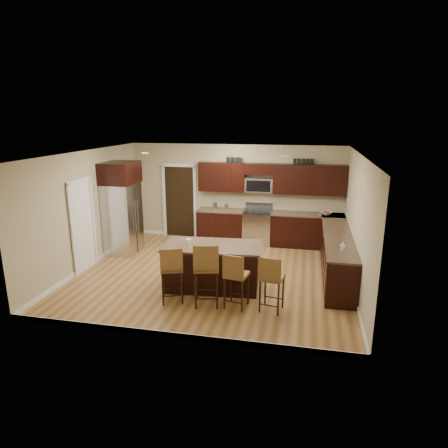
% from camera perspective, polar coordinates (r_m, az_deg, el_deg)
% --- Properties ---
extents(floor, '(6.00, 6.00, 0.00)m').
position_cam_1_polar(floor, '(9.08, -1.52, -7.16)').
color(floor, '#9D713E').
rests_on(floor, ground).
extents(ceiling, '(6.00, 6.00, 0.00)m').
position_cam_1_polar(ceiling, '(8.43, -1.65, 10.07)').
color(ceiling, silver).
rests_on(ceiling, wall_back).
extents(wall_back, '(6.00, 0.00, 6.00)m').
position_cam_1_polar(wall_back, '(11.29, 1.65, 4.45)').
color(wall_back, tan).
rests_on(wall_back, floor).
extents(wall_left, '(0.00, 5.50, 5.50)m').
position_cam_1_polar(wall_left, '(9.78, -18.96, 1.95)').
color(wall_left, tan).
rests_on(wall_left, floor).
extents(wall_right, '(0.00, 5.50, 5.50)m').
position_cam_1_polar(wall_right, '(8.50, 18.50, 0.07)').
color(wall_right, tan).
rests_on(wall_right, floor).
extents(base_cabinets, '(4.02, 3.96, 0.92)m').
position_cam_1_polar(base_cabinets, '(10.07, 10.99, -2.38)').
color(base_cabinets, black).
rests_on(base_cabinets, floor).
extents(upper_cabinets, '(4.00, 0.33, 0.80)m').
position_cam_1_polar(upper_cabinets, '(10.91, 6.95, 6.58)').
color(upper_cabinets, black).
rests_on(upper_cabinets, wall_back).
extents(range, '(0.76, 0.64, 1.11)m').
position_cam_1_polar(range, '(11.10, 4.80, -0.43)').
color(range, silver).
rests_on(range, floor).
extents(microwave, '(0.76, 0.31, 0.40)m').
position_cam_1_polar(microwave, '(11.00, 5.03, 5.55)').
color(microwave, silver).
rests_on(microwave, upper_cabinets).
extents(doorway, '(0.85, 0.03, 2.06)m').
position_cam_1_polar(doorway, '(11.74, -6.34, 3.19)').
color(doorway, black).
rests_on(doorway, floor).
extents(pantry_door, '(0.03, 0.80, 2.04)m').
position_cam_1_polar(pantry_door, '(9.60, -19.58, -0.38)').
color(pantry_door, white).
rests_on(pantry_door, floor).
extents(letter_decor, '(2.20, 0.03, 0.15)m').
position_cam_1_polar(letter_decor, '(10.87, 6.27, 8.99)').
color(letter_decor, black).
rests_on(letter_decor, upper_cabinets).
extents(island, '(2.04, 1.18, 0.92)m').
position_cam_1_polar(island, '(8.27, -1.64, -6.24)').
color(island, black).
rests_on(island, floor).
extents(stool_left, '(0.53, 0.53, 1.12)m').
position_cam_1_polar(stool_left, '(7.58, -7.48, -6.27)').
color(stool_left, brown).
rests_on(stool_left, floor).
extents(stool_mid, '(0.55, 0.55, 1.23)m').
position_cam_1_polar(stool_mid, '(7.36, -2.55, -6.22)').
color(stool_mid, brown).
rests_on(stool_mid, floor).
extents(stool_right, '(0.46, 0.46, 1.06)m').
position_cam_1_polar(stool_right, '(7.30, 1.64, -7.27)').
color(stool_right, brown).
rests_on(stool_right, floor).
extents(refrigerator, '(0.79, 0.97, 2.35)m').
position_cam_1_polar(refrigerator, '(10.49, -14.35, 2.34)').
color(refrigerator, silver).
rests_on(refrigerator, floor).
extents(floor_mat, '(0.87, 0.64, 0.01)m').
position_cam_1_polar(floor_mat, '(10.32, 0.95, -4.32)').
color(floor_mat, brown).
rests_on(floor_mat, floor).
extents(fruit_bowl, '(0.41, 0.41, 0.08)m').
position_cam_1_polar(fruit_bowl, '(10.92, 14.40, 1.51)').
color(fruit_bowl, silver).
rests_on(fruit_bowl, base_cabinets).
extents(soap_bottle, '(0.10, 0.10, 0.18)m').
position_cam_1_polar(soap_bottle, '(8.06, 16.58, -3.10)').
color(soap_bottle, '#B2B2B2').
rests_on(soap_bottle, base_cabinets).
extents(canister_tall, '(0.12, 0.12, 0.20)m').
position_cam_1_polar(canister_tall, '(11.17, -1.27, 2.60)').
color(canister_tall, silver).
rests_on(canister_tall, base_cabinets).
extents(canister_short, '(0.11, 0.11, 0.17)m').
position_cam_1_polar(canister_short, '(11.11, 0.36, 2.45)').
color(canister_short, silver).
rests_on(canister_short, base_cabinets).
extents(island_jar, '(0.10, 0.10, 0.10)m').
position_cam_1_polar(island_jar, '(8.22, -5.06, -2.45)').
color(island_jar, white).
rests_on(island_jar, island).
extents(stool_extra, '(0.46, 0.46, 1.06)m').
position_cam_1_polar(stool_extra, '(7.23, 6.76, -7.63)').
color(stool_extra, brown).
rests_on(stool_extra, floor).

